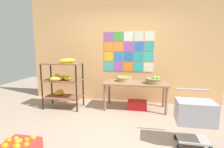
{
  "coord_description": "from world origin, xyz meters",
  "views": [
    {
      "loc": [
        0.58,
        -2.72,
        1.51
      ],
      "look_at": [
        -0.13,
        1.14,
        0.87
      ],
      "focal_mm": 27.64,
      "sensor_mm": 36.0,
      "label": 1
    }
  ],
  "objects_px": {
    "fruit_basket_centre": "(154,80)",
    "produce_crate_under_table": "(137,105)",
    "orange_crate_foreground": "(20,148)",
    "shopping_cart": "(195,114)",
    "banana_shelf_unit": "(62,80)",
    "fruit_basket_left": "(124,79)",
    "display_table": "(135,86)"
  },
  "relations": [
    {
      "from": "fruit_basket_centre",
      "to": "produce_crate_under_table",
      "type": "distance_m",
      "value": 0.73
    },
    {
      "from": "orange_crate_foreground",
      "to": "shopping_cart",
      "type": "distance_m",
      "value": 2.56
    },
    {
      "from": "banana_shelf_unit",
      "to": "fruit_basket_centre",
      "type": "xyz_separation_m",
      "value": [
        2.17,
        0.17,
        0.04
      ]
    },
    {
      "from": "fruit_basket_centre",
      "to": "shopping_cart",
      "type": "distance_m",
      "value": 1.49
    },
    {
      "from": "fruit_basket_left",
      "to": "orange_crate_foreground",
      "type": "relative_size",
      "value": 0.82
    },
    {
      "from": "fruit_basket_centre",
      "to": "fruit_basket_left",
      "type": "height_order",
      "value": "fruit_basket_centre"
    },
    {
      "from": "banana_shelf_unit",
      "to": "produce_crate_under_table",
      "type": "xyz_separation_m",
      "value": [
        1.81,
        0.21,
        -0.59
      ]
    },
    {
      "from": "display_table",
      "to": "produce_crate_under_table",
      "type": "distance_m",
      "value": 0.48
    },
    {
      "from": "fruit_basket_centre",
      "to": "display_table",
      "type": "bearing_deg",
      "value": 173.36
    },
    {
      "from": "shopping_cart",
      "to": "fruit_basket_centre",
      "type": "bearing_deg",
      "value": 102.89
    },
    {
      "from": "produce_crate_under_table",
      "to": "orange_crate_foreground",
      "type": "distance_m",
      "value": 2.61
    },
    {
      "from": "fruit_basket_left",
      "to": "orange_crate_foreground",
      "type": "height_order",
      "value": "fruit_basket_left"
    },
    {
      "from": "fruit_basket_left",
      "to": "shopping_cart",
      "type": "bearing_deg",
      "value": -50.76
    },
    {
      "from": "banana_shelf_unit",
      "to": "fruit_basket_centre",
      "type": "distance_m",
      "value": 2.18
    },
    {
      "from": "display_table",
      "to": "shopping_cart",
      "type": "height_order",
      "value": "shopping_cart"
    },
    {
      "from": "banana_shelf_unit",
      "to": "orange_crate_foreground",
      "type": "distance_m",
      "value": 2.01
    },
    {
      "from": "fruit_basket_left",
      "to": "produce_crate_under_table",
      "type": "relative_size",
      "value": 0.83
    },
    {
      "from": "shopping_cart",
      "to": "fruit_basket_left",
      "type": "bearing_deg",
      "value": 120.75
    },
    {
      "from": "produce_crate_under_table",
      "to": "banana_shelf_unit",
      "type": "bearing_deg",
      "value": -173.25
    },
    {
      "from": "fruit_basket_left",
      "to": "shopping_cart",
      "type": "distance_m",
      "value": 1.95
    },
    {
      "from": "display_table",
      "to": "fruit_basket_centre",
      "type": "height_order",
      "value": "fruit_basket_centre"
    },
    {
      "from": "banana_shelf_unit",
      "to": "display_table",
      "type": "xyz_separation_m",
      "value": [
        1.76,
        0.22,
        -0.12
      ]
    },
    {
      "from": "banana_shelf_unit",
      "to": "orange_crate_foreground",
      "type": "height_order",
      "value": "banana_shelf_unit"
    },
    {
      "from": "banana_shelf_unit",
      "to": "produce_crate_under_table",
      "type": "relative_size",
      "value": 2.72
    },
    {
      "from": "produce_crate_under_table",
      "to": "orange_crate_foreground",
      "type": "relative_size",
      "value": 0.99
    },
    {
      "from": "banana_shelf_unit",
      "to": "fruit_basket_centre",
      "type": "relative_size",
      "value": 3.25
    },
    {
      "from": "banana_shelf_unit",
      "to": "shopping_cart",
      "type": "bearing_deg",
      "value": -23.92
    },
    {
      "from": "banana_shelf_unit",
      "to": "produce_crate_under_table",
      "type": "distance_m",
      "value": 1.92
    },
    {
      "from": "banana_shelf_unit",
      "to": "produce_crate_under_table",
      "type": "height_order",
      "value": "banana_shelf_unit"
    },
    {
      "from": "fruit_basket_centre",
      "to": "produce_crate_under_table",
      "type": "xyz_separation_m",
      "value": [
        -0.36,
        0.04,
        -0.63
      ]
    },
    {
      "from": "fruit_basket_centre",
      "to": "produce_crate_under_table",
      "type": "relative_size",
      "value": 0.84
    },
    {
      "from": "orange_crate_foreground",
      "to": "shopping_cart",
      "type": "xyz_separation_m",
      "value": [
        2.43,
        0.7,
        0.39
      ]
    }
  ]
}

